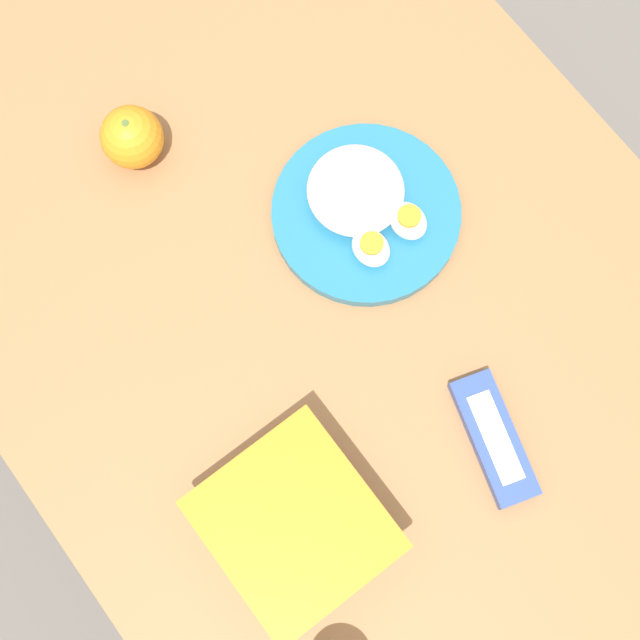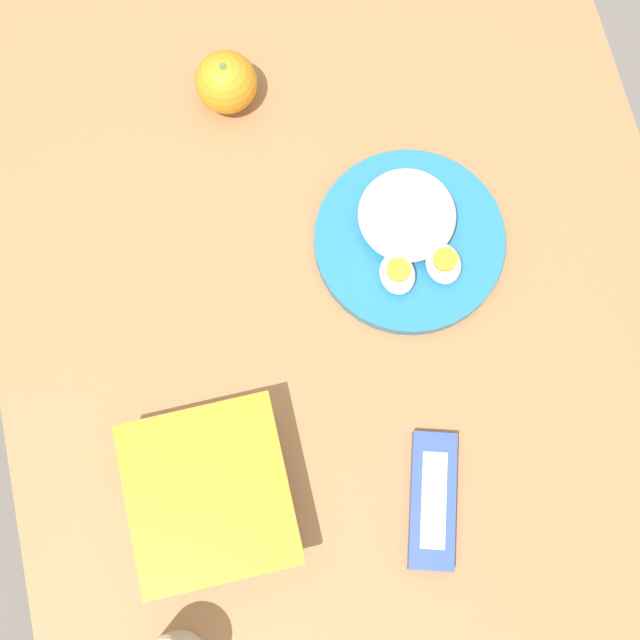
% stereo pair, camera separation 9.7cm
% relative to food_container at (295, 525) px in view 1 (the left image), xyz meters
% --- Properties ---
extents(ground_plane, '(10.00, 10.00, 0.00)m').
position_rel_food_container_xyz_m(ground_plane, '(0.19, -0.18, -0.74)').
color(ground_plane, '#66605B').
extents(table, '(1.12, 0.79, 0.71)m').
position_rel_food_container_xyz_m(table, '(0.19, -0.18, -0.12)').
color(table, '#996B42').
rests_on(table, ground_plane).
extents(food_container, '(0.18, 0.16, 0.07)m').
position_rel_food_container_xyz_m(food_container, '(0.00, 0.00, 0.00)').
color(food_container, white).
rests_on(food_container, table).
extents(orange_fruit, '(0.07, 0.07, 0.07)m').
position_rel_food_container_xyz_m(orange_fruit, '(0.46, -0.11, 0.01)').
color(orange_fruit, orange).
rests_on(orange_fruit, table).
extents(rice_plate, '(0.22, 0.22, 0.06)m').
position_rel_food_container_xyz_m(rice_plate, '(0.24, -0.27, -0.01)').
color(rice_plate, teal).
rests_on(rice_plate, table).
extents(candy_bar, '(0.15, 0.09, 0.02)m').
position_rel_food_container_xyz_m(candy_bar, '(-0.06, -0.23, -0.02)').
color(candy_bar, '#334C9E').
rests_on(candy_bar, table).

